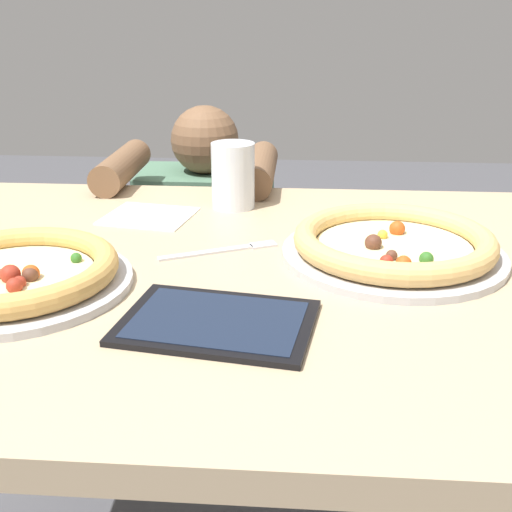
{
  "coord_description": "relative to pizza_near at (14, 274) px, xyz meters",
  "views": [
    {
      "loc": [
        0.1,
        -0.9,
        1.13
      ],
      "look_at": [
        0.04,
        -0.03,
        0.78
      ],
      "focal_mm": 44.38,
      "sensor_mm": 36.0,
      "label": 1
    }
  ],
  "objects": [
    {
      "name": "pizza_far",
      "position": [
        0.55,
        0.16,
        0.0
      ],
      "size": [
        0.35,
        0.35,
        0.05
      ],
      "color": "#B7B7BC",
      "rests_on": "dining_table"
    },
    {
      "name": "tablet",
      "position": [
        0.3,
        -0.09,
        -0.02
      ],
      "size": [
        0.26,
        0.21,
        0.01
      ],
      "color": "black",
      "rests_on": "dining_table"
    },
    {
      "name": "dining_table",
      "position": [
        0.3,
        0.1,
        -0.13
      ],
      "size": [
        1.22,
        0.92,
        0.75
      ],
      "color": "tan",
      "rests_on": "ground"
    },
    {
      "name": "fork",
      "position": [
        0.28,
        0.17,
        -0.02
      ],
      "size": [
        0.19,
        0.1,
        0.0
      ],
      "color": "silver",
      "rests_on": "dining_table"
    },
    {
      "name": "pizza_near",
      "position": [
        0.0,
        0.0,
        0.0
      ],
      "size": [
        0.33,
        0.33,
        0.05
      ],
      "color": "#B7B7BC",
      "rests_on": "dining_table"
    },
    {
      "name": "water_cup_clear",
      "position": [
        0.27,
        0.41,
        0.04
      ],
      "size": [
        0.09,
        0.09,
        0.13
      ],
      "color": "silver",
      "rests_on": "dining_table"
    },
    {
      "name": "paper_napkin",
      "position": [
        0.11,
        0.34,
        -0.02
      ],
      "size": [
        0.18,
        0.17,
        0.0
      ],
      "primitive_type": "cube",
      "rotation": [
        0.0,
        0.0,
        -0.18
      ],
      "color": "white",
      "rests_on": "dining_table"
    },
    {
      "name": "diner_seated",
      "position": [
        0.15,
        0.81,
        -0.36
      ],
      "size": [
        0.39,
        0.51,
        0.89
      ],
      "color": "#333847",
      "rests_on": "ground"
    }
  ]
}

